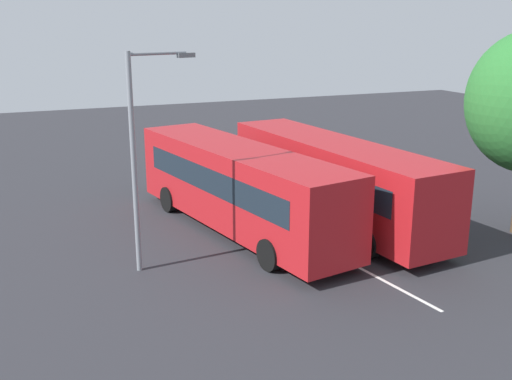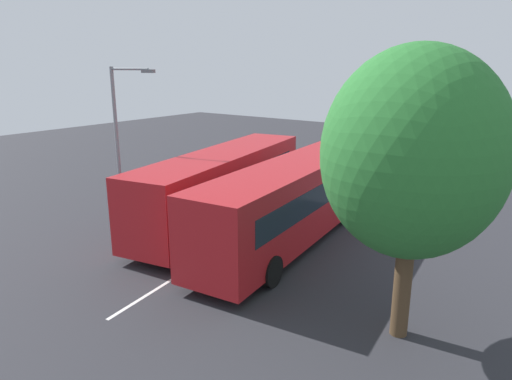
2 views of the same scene
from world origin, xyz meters
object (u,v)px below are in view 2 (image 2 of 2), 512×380
(bus_center_left, at_px, (223,184))
(depot_tree, at_px, (415,154))
(pedestrian, at_px, (287,169))
(street_lamp, at_px, (121,133))
(bus_far_left, at_px, (291,200))

(bus_center_left, relative_size, depot_tree, 1.59)
(bus_center_left, xyz_separation_m, depot_tree, (-4.03, -9.28, 2.99))
(pedestrian, xyz_separation_m, street_lamp, (-9.15, 2.75, 2.88))
(bus_far_left, distance_m, depot_tree, 7.36)
(bus_center_left, height_order, street_lamp, street_lamp)
(pedestrian, height_order, street_lamp, street_lamp)
(pedestrian, relative_size, street_lamp, 0.25)
(bus_center_left, bearing_deg, bus_far_left, -105.62)
(bus_far_left, bearing_deg, bus_center_left, 79.10)
(bus_far_left, bearing_deg, street_lamp, 97.65)
(bus_center_left, relative_size, pedestrian, 6.97)
(pedestrian, height_order, depot_tree, depot_tree)
(bus_center_left, relative_size, street_lamp, 1.73)
(bus_far_left, xyz_separation_m, street_lamp, (-1.82, 7.59, 2.12))
(bus_center_left, height_order, pedestrian, bus_center_left)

